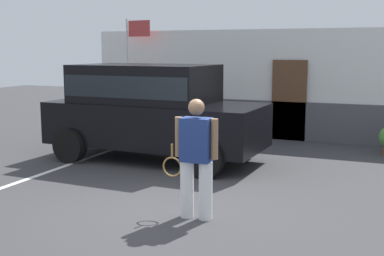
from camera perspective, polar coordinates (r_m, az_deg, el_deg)
The scene contains 6 objects.
ground_plane at distance 7.59m, azimuth -2.62°, elevation -9.24°, with size 40.00×40.00×0.00m, color #38383A.
parking_stripe_0 at distance 10.43m, azimuth -14.97°, elevation -4.45°, with size 0.12×4.40×0.01m, color silver.
house_frontage at distance 13.56m, azimuth 9.45°, elevation 4.59°, with size 10.62×0.40×2.90m.
parked_suv at distance 10.71m, azimuth -4.69°, elevation 2.38°, with size 4.67×2.30×2.05m.
tennis_player_man at distance 6.97m, azimuth 0.45°, elevation -3.39°, with size 0.89×0.27×1.70m.
flag_pole at distance 14.62m, azimuth -6.78°, elevation 8.35°, with size 0.80×0.13×3.23m.
Camera 1 is at (3.08, -6.51, 2.37)m, focal length 46.70 mm.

